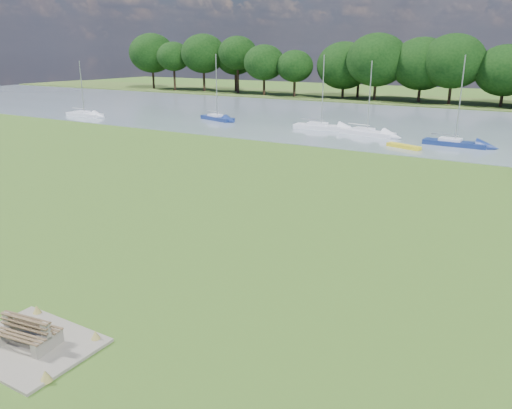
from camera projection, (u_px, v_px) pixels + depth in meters
The scene contains 12 objects.
ground at pixel (254, 222), 27.49m from camera, with size 220.00×220.00×0.00m, color #5F6B2C.
river at pixel (428, 126), 61.92m from camera, with size 220.00×40.00×0.10m, color gray.
far_bank at pixel (468, 104), 86.51m from camera, with size 220.00×20.00×0.40m, color #4C6626.
concrete_pad at pixel (30, 345), 16.00m from camera, with size 4.20×3.20×0.10m, color gray.
bench_pair at pixel (28, 332), 15.86m from camera, with size 2.06×1.39×1.04m.
kayak at pixel (404, 146), 47.70m from camera, with size 3.44×0.80×0.34m, color yellow.
tree_line at pixel (477, 61), 80.49m from camera, with size 146.30×9.96×12.05m.
sailboat_0 at pixel (454, 141), 48.75m from camera, with size 5.98×1.90×8.55m.
sailboat_1 at pixel (217, 117), 66.20m from camera, with size 5.72×3.17×8.44m.
sailboat_2 at pixel (84, 113), 69.90m from camera, with size 5.80×1.77×7.53m.
sailboat_5 at pixel (367, 131), 54.78m from camera, with size 6.35×3.00×7.89m.
sailboat_7 at pixel (321, 125), 58.86m from camera, with size 6.68×2.45×8.45m.
Camera 1 is at (13.38, -22.23, 9.15)m, focal length 35.00 mm.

